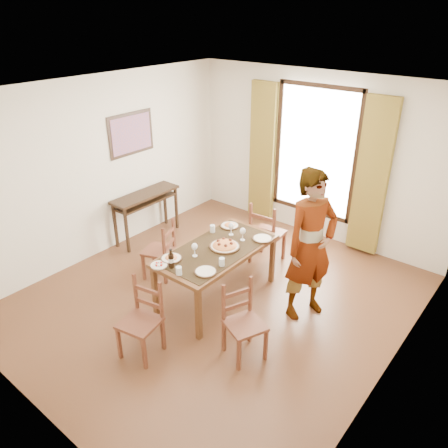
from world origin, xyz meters
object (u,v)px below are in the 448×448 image
Objects in this scene: console_table at (146,200)px; man at (311,246)px; dining_table at (217,253)px; pasta_platter at (225,244)px.

console_table is 0.62× the size of man.
man is (3.08, -0.10, 0.28)m from console_table.
dining_table is 0.86× the size of man.
dining_table is 4.15× the size of pasta_platter.
dining_table is at bearing -127.48° from pasta_platter.
pasta_platter is (0.06, 0.08, 0.12)m from dining_table.
man reaches higher than dining_table.
console_table is at bearing 163.99° from dining_table.
man is at bearing -1.89° from console_table.
man is at bearing 23.80° from dining_table.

